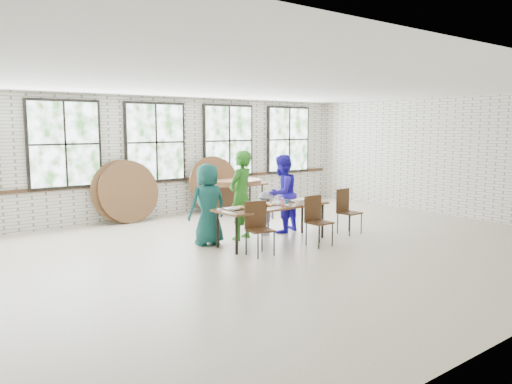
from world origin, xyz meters
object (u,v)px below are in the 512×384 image
at_px(storage_table, 233,186).
at_px(chair_near_left, 258,223).
at_px(dining_table, 272,208).
at_px(chair_near_right, 316,216).

bearing_deg(storage_table, chair_near_left, -117.41).
height_order(dining_table, chair_near_left, chair_near_left).
relative_size(chair_near_right, storage_table, 0.52).
bearing_deg(dining_table, chair_near_right, -52.50).
bearing_deg(dining_table, chair_near_left, -148.55).
bearing_deg(chair_near_left, chair_near_right, 6.48).
relative_size(chair_near_left, storage_table, 0.52).
height_order(chair_near_right, storage_table, chair_near_right).
bearing_deg(chair_near_right, storage_table, 78.53).
distance_m(chair_near_right, storage_table, 4.23).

